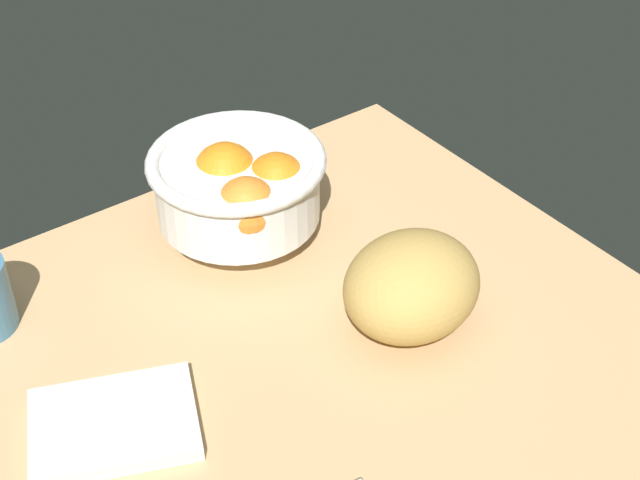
# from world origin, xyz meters

# --- Properties ---
(ground_plane) EXTENTS (0.69, 0.64, 0.03)m
(ground_plane) POSITION_xyz_m (0.00, 0.00, -0.01)
(ground_plane) COLOR tan
(fruit_bowl) EXTENTS (0.20, 0.20, 0.12)m
(fruit_bowl) POSITION_xyz_m (-0.03, -0.18, 0.07)
(fruit_bowl) COLOR white
(fruit_bowl) RESTS_ON ground
(bread_loaf) EXTENTS (0.16, 0.15, 0.10)m
(bread_loaf) POSITION_xyz_m (-0.09, 0.05, 0.05)
(bread_loaf) COLOR tan
(bread_loaf) RESTS_ON ground
(napkin_spare) EXTENTS (0.18, 0.16, 0.01)m
(napkin_spare) POSITION_xyz_m (0.22, -0.01, 0.01)
(napkin_spare) COLOR silver
(napkin_spare) RESTS_ON ground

